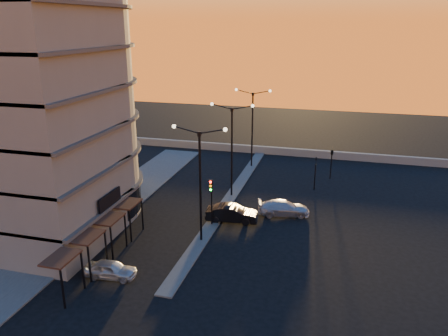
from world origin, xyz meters
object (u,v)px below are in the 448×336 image
at_px(traffic_light_main, 211,195).
at_px(car_sedan, 232,213).
at_px(car_hatchback, 111,269).
at_px(car_wagon, 284,208).
at_px(streetlamp_mid, 232,143).

xyz_separation_m(traffic_light_main, car_sedan, (1.50, 1.33, -2.13)).
height_order(car_hatchback, car_wagon, car_wagon).
relative_size(streetlamp_mid, traffic_light_main, 2.24).
xyz_separation_m(car_sedan, car_wagon, (4.23, 2.58, -0.07)).
xyz_separation_m(traffic_light_main, car_hatchback, (-4.38, -9.58, -2.28)).
bearing_deg(car_hatchback, streetlamp_mid, -19.44).
xyz_separation_m(car_hatchback, car_wagon, (10.12, 13.50, 0.07)).
relative_size(traffic_light_main, car_sedan, 0.93).
xyz_separation_m(streetlamp_mid, car_wagon, (5.73, -3.21, -4.91)).
bearing_deg(car_wagon, streetlamp_mid, 47.52).
height_order(streetlamp_mid, car_sedan, streetlamp_mid).
distance_m(streetlamp_mid, traffic_light_main, 7.62).
height_order(car_sedan, car_wagon, car_sedan).
bearing_deg(traffic_light_main, car_sedan, 41.65).
bearing_deg(streetlamp_mid, car_sedan, -75.49).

